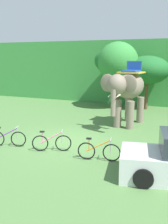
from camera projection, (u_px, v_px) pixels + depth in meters
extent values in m
plane|color=#4C753D|center=(64.00, 141.00, 13.10)|extent=(80.00, 80.00, 0.00)
cube|color=#3D8E42|center=(134.00, 71.00, 25.48)|extent=(36.00, 6.00, 5.47)
cylinder|color=brown|center=(113.00, 90.00, 21.86)|extent=(0.20, 0.20, 2.79)
ellipsoid|color=#1E6028|center=(114.00, 61.00, 21.40)|extent=(3.06, 3.06, 2.09)
cylinder|color=brown|center=(117.00, 95.00, 21.07)|extent=(0.33, 0.33, 2.24)
ellipsoid|color=#338438|center=(118.00, 62.00, 20.56)|extent=(3.11, 3.11, 3.11)
cylinder|color=brown|center=(146.00, 96.00, 20.94)|extent=(0.27, 0.27, 2.09)
ellipsoid|color=#1E6028|center=(147.00, 70.00, 20.53)|extent=(3.39, 3.39, 2.16)
ellipsoid|color=gray|center=(130.00, 86.00, 15.80)|extent=(1.71, 3.04, 1.50)
cylinder|color=gray|center=(130.00, 115.00, 15.16)|extent=(0.44, 0.44, 1.60)
cylinder|color=gray|center=(118.00, 114.00, 15.53)|extent=(0.44, 0.44, 1.60)
cylinder|color=gray|center=(140.00, 110.00, 16.69)|extent=(0.44, 0.44, 1.60)
cylinder|color=gray|center=(129.00, 109.00, 17.06)|extent=(0.44, 0.44, 1.60)
ellipsoid|color=gray|center=(117.00, 85.00, 14.05)|extent=(1.11, 1.20, 1.10)
ellipsoid|color=gray|center=(129.00, 84.00, 13.86)|extent=(0.85, 0.25, 0.96)
ellipsoid|color=gray|center=(107.00, 83.00, 14.47)|extent=(0.85, 0.25, 0.96)
cylinder|color=gray|center=(113.00, 103.00, 13.84)|extent=(0.26, 0.26, 1.40)
cone|color=beige|center=(118.00, 96.00, 13.71)|extent=(0.18, 0.57, 0.21)
cone|color=beige|center=(110.00, 96.00, 13.92)|extent=(0.18, 0.57, 0.21)
cube|color=gold|center=(131.00, 72.00, 15.73)|extent=(1.46, 1.44, 0.08)
cube|color=#1E4799|center=(131.00, 71.00, 15.71)|extent=(1.02, 1.19, 0.10)
cube|color=#1E4799|center=(134.00, 66.00, 16.08)|extent=(0.91, 0.20, 0.56)
cylinder|color=gray|center=(138.00, 91.00, 17.10)|extent=(0.08, 0.08, 0.90)
torus|color=black|center=(18.00, 139.00, 12.18)|extent=(0.68, 0.29, 0.71)
cylinder|color=purple|center=(7.00, 134.00, 12.17)|extent=(0.93, 0.37, 0.54)
cylinder|color=#9E9EA3|center=(17.00, 133.00, 12.13)|extent=(0.03, 0.03, 0.55)
cylinder|color=#9E9EA3|center=(17.00, 127.00, 12.08)|extent=(0.21, 0.50, 0.03)
torus|color=black|center=(40.00, 143.00, 11.59)|extent=(0.67, 0.34, 0.71)
torus|color=black|center=(63.00, 143.00, 11.61)|extent=(0.67, 0.34, 0.71)
cylinder|color=pink|center=(51.00, 138.00, 11.55)|extent=(0.90, 0.45, 0.54)
cylinder|color=pink|center=(42.00, 137.00, 11.54)|extent=(0.03, 0.03, 0.52)
cube|color=black|center=(42.00, 132.00, 11.49)|extent=(0.22, 0.17, 0.06)
cylinder|color=#9E9EA3|center=(62.00, 137.00, 11.55)|extent=(0.03, 0.03, 0.55)
cylinder|color=#9E9EA3|center=(62.00, 131.00, 11.50)|extent=(0.25, 0.49, 0.03)
torus|color=black|center=(86.00, 151.00, 10.63)|extent=(0.70, 0.20, 0.71)
torus|color=black|center=(112.00, 153.00, 10.44)|extent=(0.70, 0.20, 0.71)
cylinder|color=orange|center=(98.00, 146.00, 10.49)|extent=(0.96, 0.25, 0.54)
cylinder|color=orange|center=(89.00, 145.00, 10.56)|extent=(0.03, 0.03, 0.52)
cube|color=black|center=(89.00, 139.00, 10.51)|extent=(0.22, 0.14, 0.06)
cylinder|color=#9E9EA3|center=(110.00, 146.00, 10.39)|extent=(0.03, 0.03, 0.55)
cylinder|color=#9E9EA3|center=(111.00, 139.00, 10.34)|extent=(0.14, 0.52, 0.03)
cylinder|color=black|center=(143.00, 178.00, 8.29)|extent=(0.66, 0.31, 0.64)
cylinder|color=black|center=(142.00, 158.00, 10.02)|extent=(0.66, 0.31, 0.64)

